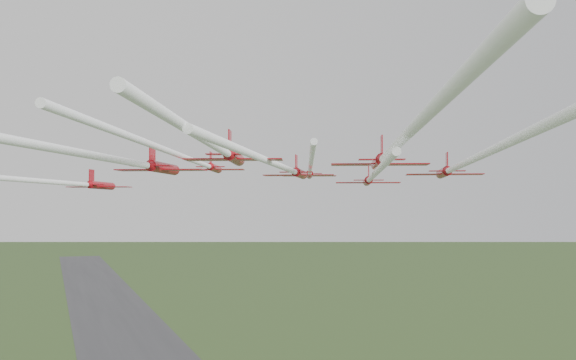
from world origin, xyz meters
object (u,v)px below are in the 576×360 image
object	(u,v)px
jet_row3_left	(38,181)
jet_trail_solo	(221,149)
jet_row2_right	(372,177)
jet_row3_right	(461,165)
jet_row3_mid	(284,167)
jet_row2_left	(190,159)
jet_row4_right	(391,150)
jet_lead	(310,169)
jet_row4_left	(134,163)

from	to	relation	value
jet_row3_left	jet_trail_solo	distance (m)	29.28
jet_row2_right	jet_row3_right	world-z (taller)	jet_row3_right
jet_row3_left	jet_trail_solo	world-z (taller)	jet_trail_solo
jet_row2_right	jet_row3_mid	bearing A→B (deg)	-130.27
jet_row2_left	jet_row3_left	xyz separation A→B (m)	(-15.75, -0.99, -2.57)
jet_row2_left	jet_row4_right	xyz separation A→B (m)	(11.40, -26.24, -0.68)
jet_row3_left	jet_row4_right	world-z (taller)	jet_row4_right
jet_row2_right	jet_row3_right	distance (m)	14.53
jet_lead	jet_row4_right	size ratio (longest dim) A/B	0.98
jet_row2_right	jet_row4_left	size ratio (longest dim) A/B	1.32
jet_lead	jet_row3_right	size ratio (longest dim) A/B	1.02
jet_lead	jet_row3_left	distance (m)	35.51
jet_row2_right	jet_trail_solo	world-z (taller)	jet_trail_solo
jet_row3_left	jet_row4_left	bearing A→B (deg)	-32.44
jet_trail_solo	jet_row2_right	bearing A→B (deg)	65.86
jet_row3_left	jet_row3_right	bearing A→B (deg)	0.90
jet_row3_right	jet_trail_solo	bearing A→B (deg)	-135.13
jet_row3_right	jet_row4_right	bearing A→B (deg)	-119.08
jet_row2_left	jet_row4_left	size ratio (longest dim) A/B	1.54
jet_row3_mid	jet_trail_solo	world-z (taller)	jet_trail_solo
jet_row3_right	jet_row4_right	size ratio (longest dim) A/B	0.96
jet_lead	jet_row2_left	bearing A→B (deg)	-130.18
jet_row3_right	jet_row3_mid	bearing A→B (deg)	177.93
jet_lead	jet_row4_left	size ratio (longest dim) A/B	1.44
jet_row3_mid	jet_trail_solo	distance (m)	20.03
jet_row2_right	jet_row3_left	world-z (taller)	jet_row2_right
jet_lead	jet_row4_left	world-z (taller)	jet_lead
jet_row2_right	jet_row3_right	xyz separation A→B (m)	(2.74, -14.26, 0.62)
jet_row2_right	jet_row4_right	xyz separation A→B (m)	(-8.82, -22.65, 1.12)
jet_row3_left	jet_trail_solo	xyz separation A→B (m)	(13.01, -26.18, 1.54)
jet_row2_left	jet_row3_left	distance (m)	15.99
jet_row3_left	jet_row4_left	world-z (taller)	jet_row4_left
jet_row4_left	jet_trail_solo	size ratio (longest dim) A/B	1.03
jet_row3_mid	jet_row4_right	xyz separation A→B (m)	(3.78, -16.21, 0.60)
jet_row2_right	jet_trail_solo	xyz separation A→B (m)	(-22.96, -23.58, 0.77)
jet_row3_left	jet_row3_right	size ratio (longest dim) A/B	0.98
jet_row2_left	jet_row3_mid	bearing A→B (deg)	-32.44
jet_lead	jet_row4_right	distance (m)	37.18
jet_row2_right	jet_row3_left	size ratio (longest dim) A/B	0.96
jet_row2_right	jet_row4_left	bearing A→B (deg)	-137.65
jet_row3_mid	jet_row3_right	size ratio (longest dim) A/B	0.88
jet_row3_left	jet_row2_left	bearing A→B (deg)	28.04
jet_row3_mid	jet_row3_right	world-z (taller)	jet_row3_right
jet_lead	jet_row3_right	distance (m)	28.70
jet_row3_mid	jet_row3_right	distance (m)	17.22
jet_row3_right	jet_row4_left	world-z (taller)	jet_row3_right
jet_row2_left	jet_row4_left	xyz separation A→B (m)	(-7.57, -13.54, -1.30)
jet_row3_right	jet_row4_right	world-z (taller)	jet_row4_right
jet_row2_left	jet_row3_left	bearing A→B (deg)	-156.03
jet_lead	jet_row3_left	world-z (taller)	jet_lead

